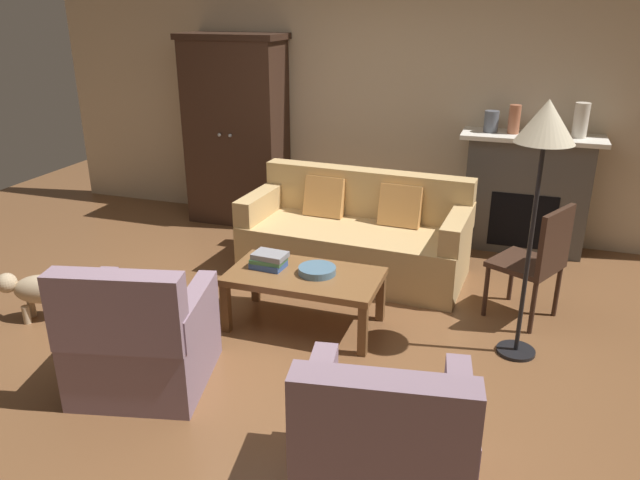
{
  "coord_description": "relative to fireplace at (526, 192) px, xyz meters",
  "views": [
    {
      "loc": [
        1.47,
        -3.54,
        2.25
      ],
      "look_at": [
        0.09,
        0.56,
        0.55
      ],
      "focal_mm": 34.2,
      "sensor_mm": 36.0,
      "label": 1
    }
  ],
  "objects": [
    {
      "name": "ground_plane",
      "position": [
        -1.55,
        -2.3,
        -0.57
      ],
      "size": [
        9.6,
        9.6,
        0.0
      ],
      "primitive_type": "plane",
      "color": "brown"
    },
    {
      "name": "back_wall",
      "position": [
        -1.55,
        0.25,
        0.83
      ],
      "size": [
        7.2,
        0.1,
        2.8
      ],
      "primitive_type": "cube",
      "color": "beige",
      "rests_on": "ground"
    },
    {
      "name": "fireplace",
      "position": [
        0.0,
        0.0,
        0.0
      ],
      "size": [
        1.26,
        0.48,
        1.12
      ],
      "color": "#4C4947",
      "rests_on": "ground"
    },
    {
      "name": "armoire",
      "position": [
        -2.95,
        -0.08,
        0.41
      ],
      "size": [
        1.06,
        0.57,
        1.96
      ],
      "color": "#382319",
      "rests_on": "ground"
    },
    {
      "name": "couch",
      "position": [
        -1.37,
        -1.03,
        -0.25
      ],
      "size": [
        1.96,
        0.95,
        0.86
      ],
      "color": "tan",
      "rests_on": "ground"
    },
    {
      "name": "coffee_table",
      "position": [
        -1.47,
        -2.09,
        -0.2
      ],
      "size": [
        1.1,
        0.6,
        0.42
      ],
      "color": "brown",
      "rests_on": "ground"
    },
    {
      "name": "fruit_bowl",
      "position": [
        -1.38,
        -2.06,
        -0.12
      ],
      "size": [
        0.27,
        0.27,
        0.05
      ],
      "primitive_type": "cylinder",
      "color": "slate",
      "rests_on": "coffee_table"
    },
    {
      "name": "book_stack",
      "position": [
        -1.75,
        -2.07,
        -0.09
      ],
      "size": [
        0.26,
        0.19,
        0.11
      ],
      "color": "#38569E",
      "rests_on": "coffee_table"
    },
    {
      "name": "mantel_vase_slate",
      "position": [
        -0.38,
        -0.02,
        0.65
      ],
      "size": [
        0.13,
        0.13,
        0.2
      ],
      "primitive_type": "cylinder",
      "color": "#565B66",
      "rests_on": "fireplace"
    },
    {
      "name": "mantel_vase_terracotta",
      "position": [
        -0.18,
        -0.02,
        0.68
      ],
      "size": [
        0.1,
        0.1,
        0.26
      ],
      "primitive_type": "cylinder",
      "color": "#A86042",
      "rests_on": "fireplace"
    },
    {
      "name": "mantel_vase_cream",
      "position": [
        0.38,
        -0.02,
        0.7
      ],
      "size": [
        0.13,
        0.13,
        0.31
      ],
      "primitive_type": "cylinder",
      "color": "beige",
      "rests_on": "fireplace"
    },
    {
      "name": "armchair_near_left",
      "position": [
        -2.16,
        -3.12,
        -0.25
      ],
      "size": [
        0.92,
        0.92,
        0.88
      ],
      "color": "gray",
      "rests_on": "ground"
    },
    {
      "name": "armchair_near_right",
      "position": [
        -0.53,
        -3.61,
        -0.25
      ],
      "size": [
        0.88,
        0.88,
        0.88
      ],
      "color": "gray",
      "rests_on": "ground"
    },
    {
      "name": "side_chair_wooden",
      "position": [
        0.12,
        -1.47,
        -0.06
      ],
      "size": [
        0.59,
        0.59,
        0.9
      ],
      "color": "#382319",
      "rests_on": "ground"
    },
    {
      "name": "floor_lamp",
      "position": [
        0.04,
        -1.99,
        0.92
      ],
      "size": [
        0.36,
        0.36,
        1.72
      ],
      "color": "black",
      "rests_on": "ground"
    },
    {
      "name": "dog",
      "position": [
        -3.39,
        -2.64,
        -0.32
      ],
      "size": [
        0.54,
        0.34,
        0.39
      ],
      "color": "tan",
      "rests_on": "ground"
    }
  ]
}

